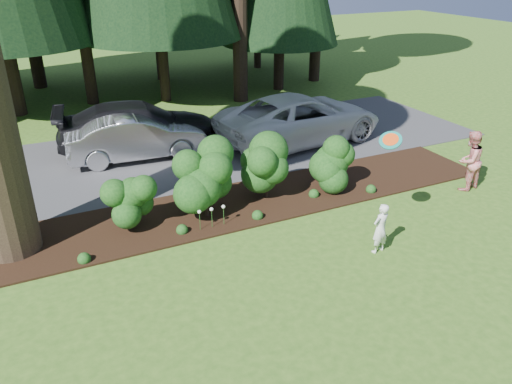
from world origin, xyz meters
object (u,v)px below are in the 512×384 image
Objects in this scene: car_silver_wagon at (137,137)px; frisbee at (391,140)px; child at (380,228)px; adult at (469,161)px; car_dark_suv at (139,126)px; car_white_suv at (300,118)px.

frisbee is (3.71, -7.34, 1.67)m from car_silver_wagon.
frisbee is (0.33, 0.39, 1.82)m from child.
car_silver_wagon is 3.70× the size of child.
car_silver_wagon is 9.78m from adult.
car_dark_suv is 9.08m from frisbee.
adult reaches higher than car_white_suv.
adult is (4.22, 1.57, 0.26)m from child.
car_white_suv is 3.50× the size of adult.
car_silver_wagon is 8.39m from frisbee.
car_dark_suv reaches higher than child.
car_dark_suv is 3.12× the size of adult.
child is at bearing -130.22° from frisbee.
car_white_suv is 6.90m from frisbee.
car_silver_wagon is at bearing 74.80° from car_white_suv.
adult is (7.30, -7.07, 0.05)m from car_dark_suv.
frisbee reaches higher than adult.
child is 2.34× the size of frisbee.
child is (3.09, -8.64, -0.21)m from car_dark_suv.
child is at bearing 157.20° from car_white_suv.
car_silver_wagon reaches higher than child.
child is 4.51m from adult.
car_white_suv is 5.40m from car_dark_suv.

